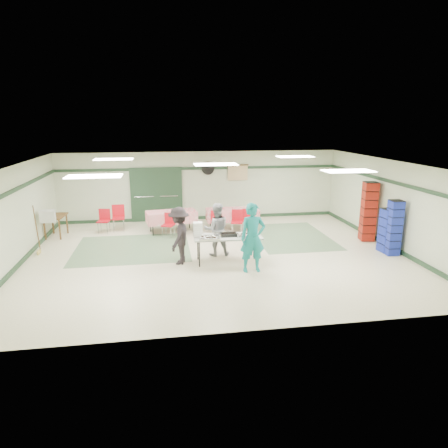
{
  "coord_description": "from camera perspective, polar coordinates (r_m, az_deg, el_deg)",
  "views": [
    {
      "loc": [
        -1.54,
        -11.16,
        3.89
      ],
      "look_at": [
        0.19,
        -0.3,
        1.01
      ],
      "focal_mm": 32.0,
      "sensor_mm": 36.0,
      "label": 1
    }
  ],
  "objects": [
    {
      "name": "floor",
      "position": [
        11.92,
        -1.13,
        -4.4
      ],
      "size": [
        11.0,
        11.0,
        0.0
      ],
      "primitive_type": "plane",
      "color": "beige",
      "rests_on": "ground"
    },
    {
      "name": "ceiling",
      "position": [
        11.33,
        -1.2,
        8.62
      ],
      "size": [
        11.0,
        11.0,
        0.0
      ],
      "primitive_type": "plane",
      "rotation": [
        3.14,
        0.0,
        0.0
      ],
      "color": "white",
      "rests_on": "wall_back"
    },
    {
      "name": "wall_back",
      "position": [
        15.94,
        -3.4,
        5.46
      ],
      "size": [
        11.0,
        0.0,
        11.0
      ],
      "primitive_type": "plane",
      "rotation": [
        1.57,
        0.0,
        0.0
      ],
      "color": "#B2BEA2",
      "rests_on": "floor"
    },
    {
      "name": "wall_front",
      "position": [
        7.3,
        3.73,
        -5.76
      ],
      "size": [
        11.0,
        0.0,
        11.0
      ],
      "primitive_type": "plane",
      "rotation": [
        -1.57,
        0.0,
        0.0
      ],
      "color": "#B2BEA2",
      "rests_on": "floor"
    },
    {
      "name": "wall_left",
      "position": [
        12.12,
        -27.88,
        0.82
      ],
      "size": [
        0.0,
        9.0,
        9.0
      ],
      "primitive_type": "plane",
      "rotation": [
        1.57,
        0.0,
        1.57
      ],
      "color": "#B2BEA2",
      "rests_on": "floor"
    },
    {
      "name": "wall_right",
      "position": [
        13.44,
        22.78,
        2.6
      ],
      "size": [
        0.0,
        9.0,
        9.0
      ],
      "primitive_type": "plane",
      "rotation": [
        1.57,
        0.0,
        -1.57
      ],
      "color": "#B2BEA2",
      "rests_on": "floor"
    },
    {
      "name": "trim_back",
      "position": [
        15.82,
        -3.42,
        7.94
      ],
      "size": [
        11.0,
        0.06,
        0.1
      ],
      "primitive_type": "cube",
      "color": "#1E3723",
      "rests_on": "wall_back"
    },
    {
      "name": "baseboard_back",
      "position": [
        16.17,
        -3.32,
        0.92
      ],
      "size": [
        11.0,
        0.06,
        0.12
      ],
      "primitive_type": "cube",
      "color": "#1E3723",
      "rests_on": "floor"
    },
    {
      "name": "trim_left",
      "position": [
        11.98,
        -28.15,
        4.08
      ],
      "size": [
        0.06,
        9.0,
        0.1
      ],
      "primitive_type": "cube",
      "rotation": [
        0.0,
        0.0,
        1.57
      ],
      "color": "#1E3723",
      "rests_on": "wall_back"
    },
    {
      "name": "baseboard_left",
      "position": [
        12.44,
        -27.05,
        -4.95
      ],
      "size": [
        0.06,
        9.0,
        0.12
      ],
      "primitive_type": "cube",
      "rotation": [
        0.0,
        0.0,
        1.57
      ],
      "color": "#1E3723",
      "rests_on": "floor"
    },
    {
      "name": "trim_right",
      "position": [
        13.31,
        22.96,
        5.55
      ],
      "size": [
        0.06,
        9.0,
        0.1
      ],
      "primitive_type": "cube",
      "rotation": [
        0.0,
        0.0,
        1.57
      ],
      "color": "#1E3723",
      "rests_on": "wall_back"
    },
    {
      "name": "baseboard_right",
      "position": [
        13.73,
        22.14,
        -2.67
      ],
      "size": [
        0.06,
        9.0,
        0.12
      ],
      "primitive_type": "cube",
      "rotation": [
        0.0,
        0.0,
        1.57
      ],
      "color": "#1E3723",
      "rests_on": "floor"
    },
    {
      "name": "green_patch_a",
      "position": [
        12.81,
        -12.93,
        -3.41
      ],
      "size": [
        3.5,
        3.0,
        0.01
      ],
      "primitive_type": "cube",
      "color": "#607D5B",
      "rests_on": "floor"
    },
    {
      "name": "green_patch_b",
      "position": [
        13.94,
        9.48,
        -1.75
      ],
      "size": [
        2.5,
        3.5,
        0.01
      ],
      "primitive_type": "cube",
      "color": "#607D5B",
      "rests_on": "floor"
    },
    {
      "name": "double_door_left",
      "position": [
        15.87,
        -11.3,
        4.06
      ],
      "size": [
        0.9,
        0.06,
        2.1
      ],
      "primitive_type": "cube",
      "color": "gray",
      "rests_on": "floor"
    },
    {
      "name": "double_door_right",
      "position": [
        15.86,
        -7.87,
        4.2
      ],
      "size": [
        0.9,
        0.06,
        2.1
      ],
      "primitive_type": "cube",
      "color": "gray",
      "rests_on": "floor"
    },
    {
      "name": "door_frame",
      "position": [
        15.84,
        -9.6,
        4.12
      ],
      "size": [
        2.0,
        0.03,
        2.15
      ],
      "primitive_type": "cube",
      "color": "#1E3723",
      "rests_on": "floor"
    },
    {
      "name": "wall_fan",
      "position": [
        15.82,
        -2.32,
        7.96
      ],
      "size": [
        0.5,
        0.1,
        0.5
      ],
      "primitive_type": "cylinder",
      "rotation": [
        1.57,
        0.0,
        0.0
      ],
      "color": "black",
      "rests_on": "wall_back"
    },
    {
      "name": "scroll_banner",
      "position": [
        16.03,
        1.99,
        7.33
      ],
      "size": [
        0.8,
        0.02,
        0.6
      ],
      "primitive_type": "cube",
      "color": "tan",
      "rests_on": "wall_back"
    },
    {
      "name": "serving_table",
      "position": [
        11.12,
        0.52,
        -1.93
      ],
      "size": [
        1.91,
        0.81,
        0.76
      ],
      "rotation": [
        0.0,
        0.0,
        -0.03
      ],
      "color": "#B2B1AD",
      "rests_on": "floor"
    },
    {
      "name": "sheet_tray_right",
      "position": [
        11.13,
        3.09,
        -1.64
      ],
      "size": [
        0.55,
        0.43,
        0.02
      ],
      "primitive_type": "cube",
      "rotation": [
        0.0,
        0.0,
        -0.03
      ],
      "color": "silver",
      "rests_on": "serving_table"
    },
    {
      "name": "sheet_tray_mid",
      "position": [
        11.18,
        -0.06,
        -1.55
      ],
      "size": [
        0.53,
        0.41,
        0.02
      ],
      "primitive_type": "cube",
      "rotation": [
        0.0,
        0.0,
        -0.03
      ],
      "color": "silver",
      "rests_on": "serving_table"
    },
    {
      "name": "sheet_tray_left",
      "position": [
        10.88,
        -2.14,
        -2.02
      ],
      "size": [
        0.57,
        0.44,
        0.02
      ],
      "primitive_type": "cube",
      "rotation": [
        0.0,
        0.0,
        -0.03
      ],
      "color": "silver",
      "rests_on": "serving_table"
    },
    {
      "name": "baking_pan",
      "position": [
        11.1,
        0.66,
        -1.51
      ],
      "size": [
        0.46,
        0.29,
        0.08
      ],
      "primitive_type": "cube",
      "rotation": [
        0.0,
        0.0,
        -0.03
      ],
      "color": "black",
      "rests_on": "serving_table"
    },
    {
      "name": "foam_box_stack",
      "position": [
        11.05,
        -3.76,
        -0.76
      ],
      "size": [
        0.25,
        0.23,
        0.4
      ],
      "primitive_type": "cube",
      "rotation": [
        0.0,
        0.0,
        -0.03
      ],
      "color": "white",
      "rests_on": "serving_table"
    },
    {
      "name": "volunteer_teal",
      "position": [
        10.41,
        4.12,
        -1.98
      ],
      "size": [
        0.69,
        0.48,
        1.83
      ],
      "primitive_type": "imported",
      "rotation": [
        0.0,
        0.0,
        0.06
      ],
      "color": "#127D81",
      "rests_on": "floor"
    },
    {
      "name": "volunteer_grey",
      "position": [
        11.67,
        -1.09,
        -0.79
      ],
      "size": [
        0.76,
        0.6,
        1.57
      ],
      "primitive_type": "imported",
      "rotation": [
        0.0,
        0.0,
        3.14
      ],
      "color": "gray",
      "rests_on": "floor"
    },
    {
      "name": "volunteer_dark",
      "position": [
        11.06,
        -6.43,
        -1.68
      ],
      "size": [
        0.87,
        1.16,
        1.6
      ],
      "primitive_type": "imported",
      "rotation": [
        0.0,
        0.0,
        -1.87
      ],
      "color": "black",
      "rests_on": "floor"
    },
    {
      "name": "dining_table_a",
      "position": [
        14.51,
        1.21,
        1.41
      ],
      "size": [
        1.87,
        0.84,
        0.77
      ],
      "rotation": [
        0.0,
        0.0,
        -0.01
      ],
      "color": "red",
      "rests_on": "floor"
    },
    {
      "name": "dining_table_b",
      "position": [
        14.29,
        -7.51,
        1.08
      ],
      "size": [
        1.83,
        1.05,
        0.77
      ],
      "rotation": [
        0.0,
        0.0,
        0.17
      ],
      "color": "red",
      "rests_on": "floor"
    },
    {
      "name": "chair_a",
      "position": [
        13.99,
        1.9,
        0.69
      ],
      "size": [
        0.48,
        0.48,
        0.85
      ],
      "rotation": [
        0.0,
        0.0,
        -0.27
      ],
      "color": "red",
      "rests_on": "floor"
    },
    {
      "name": "chair_b",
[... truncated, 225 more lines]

